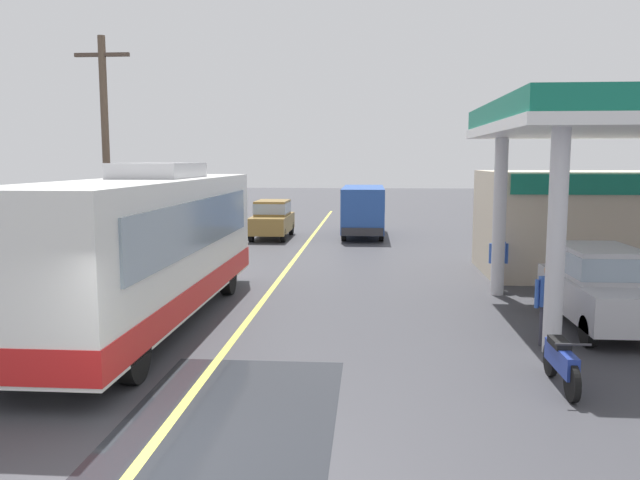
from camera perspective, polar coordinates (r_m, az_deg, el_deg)
ground at (r=27.38m, az=-1.49°, el=-0.69°), size 120.00×120.00×0.00m
lane_divider_stripe at (r=22.47m, az=-2.82°, el=-2.42°), size 0.16×50.00×0.01m
wet_puddle_patch at (r=10.02m, az=-7.62°, el=-14.79°), size 3.08×4.62×0.01m
coach_bus_main at (r=14.97m, az=-15.29°, el=-0.85°), size 2.60×11.04×3.69m
gas_station_roadside at (r=20.65m, az=25.21°, el=3.39°), size 9.10×11.95×5.10m
car_at_pump at (r=15.54m, az=23.93°, el=-3.56°), size 1.70×4.20×1.82m
minibus_opposing_lane at (r=31.60m, az=3.91°, el=3.02°), size 2.04×6.13×2.44m
motorcycle_parked_forecourt at (r=11.36m, az=20.88°, el=-10.19°), size 0.55×1.80×0.92m
pedestrian_near_pump at (r=13.62m, az=19.87°, el=-5.16°), size 0.55×0.22×1.66m
pedestrian_by_shop at (r=19.05m, az=15.77°, el=-1.58°), size 0.55×0.22×1.66m
car_trailing_behind_bus at (r=30.84m, az=-4.32°, el=2.07°), size 1.70×4.20×1.82m
utility_pole_roadside at (r=22.01m, az=-18.72°, el=7.56°), size 1.80×0.24×7.71m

